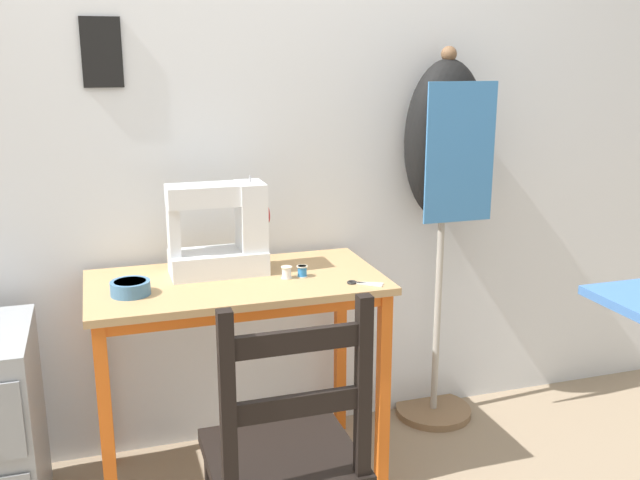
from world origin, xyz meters
TOP-DOWN VIEW (x-y plane):
  - wall_back at (-0.00, 0.59)m, footprint 10.00×0.06m
  - sewing_table at (0.00, 0.25)m, footprint 0.99×0.53m
  - sewing_machine at (-0.02, 0.35)m, footprint 0.35×0.17m
  - fabric_bowl at (-0.35, 0.20)m, footprint 0.13×0.13m
  - scissors at (0.38, 0.09)m, footprint 0.11×0.09m
  - thread_spool_near_machine at (0.17, 0.22)m, footprint 0.04×0.04m
  - thread_spool_mid_table at (0.22, 0.22)m, footprint 0.04×0.04m
  - wooden_chair at (-0.01, -0.38)m, footprint 0.40×0.38m
  - dress_form at (0.88, 0.47)m, footprint 0.33×0.32m

SIDE VIEW (x-z plane):
  - wooden_chair at x=-0.01m, z-range -0.02..0.91m
  - sewing_table at x=0.00m, z-range 0.27..1.03m
  - scissors at x=0.38m, z-range 0.76..0.76m
  - thread_spool_mid_table at x=0.22m, z-range 0.76..0.80m
  - thread_spool_near_machine at x=0.17m, z-range 0.76..0.80m
  - fabric_bowl at x=-0.35m, z-range 0.76..0.80m
  - sewing_machine at x=-0.02m, z-range 0.74..1.08m
  - dress_form at x=0.88m, z-range 0.33..1.86m
  - wall_back at x=0.00m, z-range 0.00..2.55m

